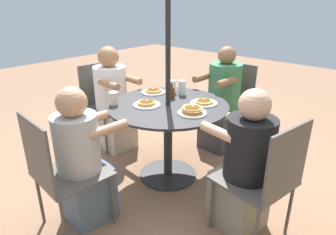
{
  "coord_description": "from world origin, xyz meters",
  "views": [
    {
      "loc": [
        1.87,
        1.68,
        1.64
      ],
      "look_at": [
        0.0,
        0.0,
        0.61
      ],
      "focal_mm": 32.0,
      "sensor_mm": 36.0,
      "label": 1
    }
  ],
  "objects_px": {
    "pancake_plate_a": "(192,111)",
    "patio_chair_south": "(59,169)",
    "pancake_plate_b": "(153,91)",
    "pancake_plate_d": "(204,102)",
    "syrup_bottle": "(171,92)",
    "diner_west": "(244,168)",
    "diner_south": "(83,162)",
    "diner_north": "(222,103)",
    "patio_chair_north": "(231,99)",
    "pancake_plate_c": "(147,104)",
    "drinking_glass_a": "(182,88)",
    "coffee_cup": "(114,98)",
    "patio_chair_east": "(104,100)",
    "patio_chair_west": "(267,177)",
    "patio_table": "(168,121)",
    "drinking_glass_b": "(173,87)",
    "diner_east": "(113,103)"
  },
  "relations": [
    {
      "from": "pancake_plate_a",
      "to": "patio_chair_south",
      "type": "bearing_deg",
      "value": -20.46
    },
    {
      "from": "pancake_plate_b",
      "to": "pancake_plate_d",
      "type": "bearing_deg",
      "value": 96.66
    },
    {
      "from": "pancake_plate_b",
      "to": "pancake_plate_d",
      "type": "height_order",
      "value": "pancake_plate_b"
    },
    {
      "from": "patio_chair_south",
      "to": "syrup_bottle",
      "type": "bearing_deg",
      "value": 95.51
    },
    {
      "from": "diner_west",
      "to": "diner_south",
      "type": "bearing_deg",
      "value": 137.82
    },
    {
      "from": "diner_north",
      "to": "patio_chair_south",
      "type": "relative_size",
      "value": 1.24
    },
    {
      "from": "patio_chair_north",
      "to": "syrup_bottle",
      "type": "distance_m",
      "value": 0.95
    },
    {
      "from": "pancake_plate_c",
      "to": "drinking_glass_a",
      "type": "xyz_separation_m",
      "value": [
        -0.45,
        0.03,
        0.05
      ]
    },
    {
      "from": "coffee_cup",
      "to": "drinking_glass_a",
      "type": "distance_m",
      "value": 0.68
    },
    {
      "from": "pancake_plate_b",
      "to": "diner_west",
      "type": "bearing_deg",
      "value": 75.57
    },
    {
      "from": "patio_chair_east",
      "to": "pancake_plate_a",
      "type": "distance_m",
      "value": 1.38
    },
    {
      "from": "diner_south",
      "to": "patio_chair_north",
      "type": "bearing_deg",
      "value": 91.25
    },
    {
      "from": "drinking_glass_a",
      "to": "patio_chair_west",
      "type": "bearing_deg",
      "value": 66.86
    },
    {
      "from": "pancake_plate_d",
      "to": "coffee_cup",
      "type": "height_order",
      "value": "coffee_cup"
    },
    {
      "from": "patio_chair_north",
      "to": "diner_north",
      "type": "xyz_separation_m",
      "value": [
        0.18,
        -0.01,
        -0.0
      ]
    },
    {
      "from": "patio_table",
      "to": "drinking_glass_b",
      "type": "distance_m",
      "value": 0.41
    },
    {
      "from": "patio_chair_west",
      "to": "pancake_plate_b",
      "type": "distance_m",
      "value": 1.43
    },
    {
      "from": "pancake_plate_b",
      "to": "pancake_plate_d",
      "type": "distance_m",
      "value": 0.57
    },
    {
      "from": "patio_table",
      "to": "diner_north",
      "type": "bearing_deg",
      "value": 178.06
    },
    {
      "from": "patio_table",
      "to": "syrup_bottle",
      "type": "xyz_separation_m",
      "value": [
        -0.16,
        -0.1,
        0.21
      ]
    },
    {
      "from": "diner_east",
      "to": "coffee_cup",
      "type": "relative_size",
      "value": 9.88
    },
    {
      "from": "diner_north",
      "to": "pancake_plate_c",
      "type": "distance_m",
      "value": 1.06
    },
    {
      "from": "patio_chair_west",
      "to": "patio_chair_south",
      "type": "bearing_deg",
      "value": 137.81
    },
    {
      "from": "patio_chair_south",
      "to": "pancake_plate_c",
      "type": "relative_size",
      "value": 3.84
    },
    {
      "from": "patio_chair_west",
      "to": "syrup_bottle",
      "type": "height_order",
      "value": "patio_chair_west"
    },
    {
      "from": "pancake_plate_d",
      "to": "pancake_plate_c",
      "type": "bearing_deg",
      "value": -43.08
    },
    {
      "from": "patio_chair_north",
      "to": "drinking_glass_a",
      "type": "distance_m",
      "value": 0.82
    },
    {
      "from": "pancake_plate_c",
      "to": "drinking_glass_a",
      "type": "distance_m",
      "value": 0.45
    },
    {
      "from": "patio_chair_east",
      "to": "pancake_plate_d",
      "type": "height_order",
      "value": "patio_chair_east"
    },
    {
      "from": "patio_chair_east",
      "to": "coffee_cup",
      "type": "bearing_deg",
      "value": 64.31
    },
    {
      "from": "drinking_glass_b",
      "to": "diner_north",
      "type": "bearing_deg",
      "value": 159.18
    },
    {
      "from": "patio_chair_south",
      "to": "syrup_bottle",
      "type": "height_order",
      "value": "patio_chair_south"
    },
    {
      "from": "pancake_plate_d",
      "to": "diner_west",
      "type": "bearing_deg",
      "value": 59.23
    },
    {
      "from": "diner_north",
      "to": "diner_south",
      "type": "distance_m",
      "value": 1.74
    },
    {
      "from": "patio_chair_north",
      "to": "pancake_plate_c",
      "type": "xyz_separation_m",
      "value": [
        1.2,
        -0.15,
        0.23
      ]
    },
    {
      "from": "patio_chair_west",
      "to": "drinking_glass_b",
      "type": "distance_m",
      "value": 1.35
    },
    {
      "from": "diner_north",
      "to": "patio_table",
      "type": "bearing_deg",
      "value": 90.0
    },
    {
      "from": "diner_south",
      "to": "pancake_plate_c",
      "type": "xyz_separation_m",
      "value": [
        -0.72,
        -0.05,
        0.25
      ]
    },
    {
      "from": "pancake_plate_a",
      "to": "pancake_plate_d",
      "type": "distance_m",
      "value": 0.27
    },
    {
      "from": "patio_chair_east",
      "to": "coffee_cup",
      "type": "xyz_separation_m",
      "value": [
        0.4,
        0.7,
        0.27
      ]
    },
    {
      "from": "patio_table",
      "to": "patio_chair_west",
      "type": "bearing_deg",
      "value": 80.14
    },
    {
      "from": "patio_chair_north",
      "to": "diner_east",
      "type": "xyz_separation_m",
      "value": [
        1.0,
        -0.91,
        -0.0
      ]
    },
    {
      "from": "diner_east",
      "to": "pancake_plate_a",
      "type": "xyz_separation_m",
      "value": [
        0.1,
        1.17,
        0.24
      ]
    },
    {
      "from": "diner_west",
      "to": "pancake_plate_a",
      "type": "xyz_separation_m",
      "value": [
        -0.11,
        -0.56,
        0.26
      ]
    },
    {
      "from": "diner_west",
      "to": "pancake_plate_c",
      "type": "height_order",
      "value": "diner_west"
    },
    {
      "from": "drinking_glass_b",
      "to": "diner_east",
      "type": "bearing_deg",
      "value": -71.26
    },
    {
      "from": "diner_east",
      "to": "syrup_bottle",
      "type": "distance_m",
      "value": 0.82
    },
    {
      "from": "patio_chair_east",
      "to": "diner_east",
      "type": "distance_m",
      "value": 0.18
    },
    {
      "from": "pancake_plate_b",
      "to": "drinking_glass_b",
      "type": "xyz_separation_m",
      "value": [
        -0.13,
        0.14,
        0.05
      ]
    },
    {
      "from": "patio_table",
      "to": "coffee_cup",
      "type": "bearing_deg",
      "value": -47.11
    }
  ]
}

